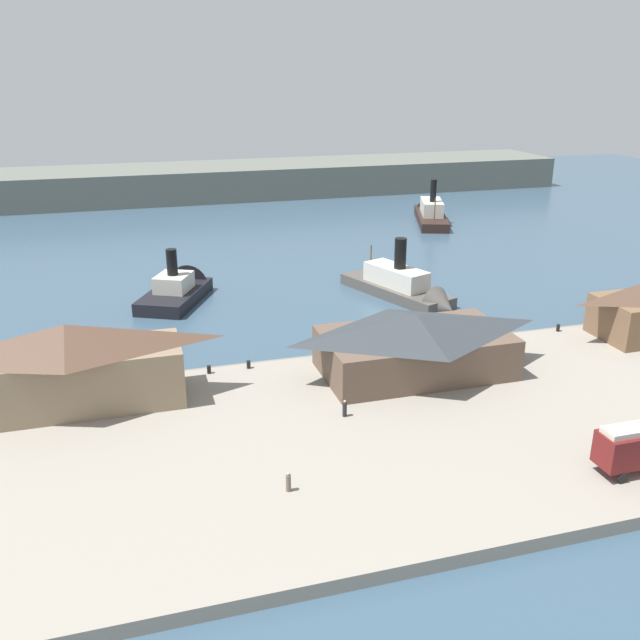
# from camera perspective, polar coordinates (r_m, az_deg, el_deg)

# --- Properties ---
(ground_plane) EXTENTS (320.00, 320.00, 0.00)m
(ground_plane) POSITION_cam_1_polar(r_m,az_deg,el_deg) (86.78, 5.10, -1.98)
(ground_plane) COLOR #385166
(quay_promenade) EXTENTS (110.00, 36.00, 1.20)m
(quay_promenade) POSITION_cam_1_polar(r_m,az_deg,el_deg) (68.50, 11.82, -8.18)
(quay_promenade) COLOR gray
(quay_promenade) RESTS_ON ground
(seawall_edge) EXTENTS (110.00, 0.80, 1.00)m
(seawall_edge) POSITION_cam_1_polar(r_m,az_deg,el_deg) (83.51, 6.00, -2.56)
(seawall_edge) COLOR slate
(seawall_edge) RESTS_ON ground
(ferry_shed_east_terminal) EXTENTS (21.57, 7.76, 8.59)m
(ferry_shed_east_terminal) POSITION_cam_1_polar(r_m,az_deg,el_deg) (70.94, -19.97, -3.55)
(ferry_shed_east_terminal) COLOR #847056
(ferry_shed_east_terminal) RESTS_ON quay_promenade
(ferry_shed_central_terminal) EXTENTS (20.45, 11.54, 6.62)m
(ferry_shed_central_terminal) POSITION_cam_1_polar(r_m,az_deg,el_deg) (75.31, 7.86, -1.90)
(ferry_shed_central_terminal) COLOR brown
(ferry_shed_central_terminal) RESTS_ON quay_promenade
(pedestrian_near_east_shed) EXTENTS (0.42, 0.42, 1.70)m
(pedestrian_near_east_shed) POSITION_cam_1_polar(r_m,az_deg,el_deg) (66.41, 2.05, -7.34)
(pedestrian_near_east_shed) COLOR #232328
(pedestrian_near_east_shed) RESTS_ON quay_promenade
(pedestrian_near_cart) EXTENTS (0.42, 0.42, 1.69)m
(pedestrian_near_cart) POSITION_cam_1_polar(r_m,az_deg,el_deg) (55.76, -2.62, -13.24)
(pedestrian_near_cart) COLOR #6B5B4C
(pedestrian_near_cart) RESTS_ON quay_promenade
(mooring_post_center_west) EXTENTS (0.44, 0.44, 0.90)m
(mooring_post_center_west) POSITION_cam_1_polar(r_m,az_deg,el_deg) (86.86, 13.95, -1.33)
(mooring_post_center_west) COLOR black
(mooring_post_center_west) RESTS_ON quay_promenade
(mooring_post_center_east) EXTENTS (0.44, 0.44, 0.90)m
(mooring_post_center_east) POSITION_cam_1_polar(r_m,az_deg,el_deg) (92.12, 19.05, -0.62)
(mooring_post_center_east) COLOR black
(mooring_post_center_east) RESTS_ON quay_promenade
(mooring_post_east) EXTENTS (0.44, 0.44, 0.90)m
(mooring_post_east) POSITION_cam_1_polar(r_m,az_deg,el_deg) (76.31, -9.15, -4.05)
(mooring_post_east) COLOR black
(mooring_post_east) RESTS_ON quay_promenade
(mooring_post_west) EXTENTS (0.44, 0.44, 0.90)m
(mooring_post_west) POSITION_cam_1_polar(r_m,az_deg,el_deg) (76.97, -5.92, -3.67)
(mooring_post_west) COLOR black
(mooring_post_west) RESTS_ON quay_promenade
(ferry_approaching_east) EXTENTS (12.62, 21.83, 10.79)m
(ferry_approaching_east) POSITION_cam_1_polar(r_m,az_deg,el_deg) (103.19, 7.13, 2.58)
(ferry_approaching_east) COLOR #514C47
(ferry_approaching_east) RESTS_ON ground
(ferry_departing_north) EXTENTS (12.79, 16.90, 10.22)m
(ferry_departing_north) POSITION_cam_1_polar(r_m,az_deg,el_deg) (105.18, -11.51, 2.52)
(ferry_departing_north) COLOR black
(ferry_departing_north) RESTS_ON ground
(ferry_mid_harbor) EXTENTS (13.07, 23.90, 11.42)m
(ferry_mid_harbor) POSITION_cam_1_polar(r_m,az_deg,el_deg) (158.44, 9.09, 8.73)
(ferry_mid_harbor) COLOR black
(ferry_mid_harbor) RESTS_ON ground
(far_headland) EXTENTS (180.00, 24.00, 8.00)m
(far_headland) POSITION_cam_1_polar(r_m,az_deg,el_deg) (189.21, -7.18, 11.37)
(far_headland) COLOR #60665B
(far_headland) RESTS_ON ground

